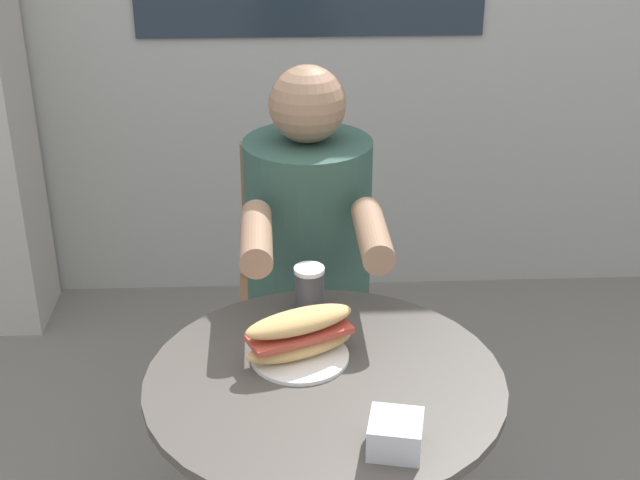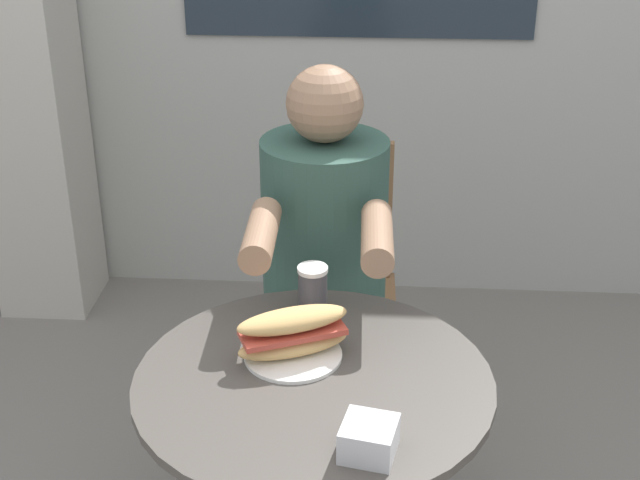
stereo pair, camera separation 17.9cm
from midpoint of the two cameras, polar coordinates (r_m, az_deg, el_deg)
cafe_table at (r=1.84m, az=2.46°, el=-13.92°), size 0.69×0.69×0.73m
diner_chair at (r=2.57m, az=2.65°, el=-1.69°), size 0.39×0.39×0.87m
seated_diner at (r=2.27m, az=2.50°, el=-5.64°), size 0.32×0.55×1.19m
sandwich_on_plate at (r=1.75m, az=1.17°, el=-6.24°), size 0.23×0.20×0.11m
drink_cup at (r=1.91m, az=2.20°, el=-3.18°), size 0.07×0.07×0.10m
napkin_box at (r=1.53m, az=6.57°, el=-12.64°), size 0.11×0.11×0.06m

